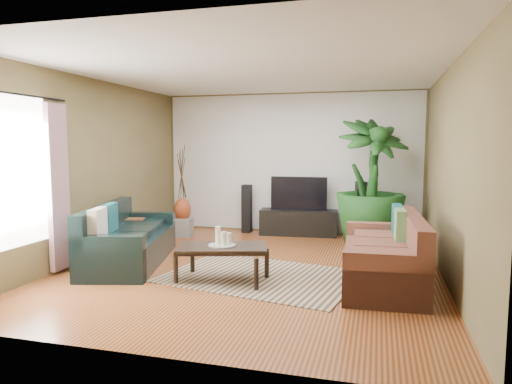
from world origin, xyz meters
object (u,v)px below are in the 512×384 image
(sofa_right, at_px, (382,249))
(pedestal, at_px, (183,227))
(television, at_px, (299,193))
(speaker_right, at_px, (361,210))
(coffee_table, at_px, (222,263))
(side_table, at_px, (131,233))
(potted_plant, at_px, (370,182))
(tv_stand, at_px, (298,222))
(sofa_left, at_px, (130,234))
(vase, at_px, (182,210))
(speaker_left, at_px, (247,209))

(sofa_right, relative_size, pedestal, 5.91)
(television, xyz_separation_m, speaker_right, (1.15, 0.00, -0.28))
(television, bearing_deg, coffee_table, -97.77)
(television, xyz_separation_m, side_table, (-2.47, -1.87, -0.53))
(potted_plant, bearing_deg, pedestal, -176.34)
(tv_stand, distance_m, pedestal, 2.19)
(sofa_left, bearing_deg, vase, -12.22)
(sofa_right, height_order, speaker_right, speaker_right)
(speaker_left, bearing_deg, sofa_left, -108.14)
(side_table, bearing_deg, speaker_right, 27.34)
(tv_stand, xyz_separation_m, speaker_left, (-1.02, 0.00, 0.23))
(coffee_table, height_order, vase, vase)
(sofa_right, height_order, tv_stand, sofa_right)
(coffee_table, xyz_separation_m, potted_plant, (1.74, 2.69, 0.86))
(speaker_left, xyz_separation_m, vase, (-1.06, -0.68, 0.03))
(television, distance_m, speaker_right, 1.18)
(sofa_left, height_order, potted_plant, potted_plant)
(sofa_right, distance_m, speaker_right, 2.74)
(potted_plant, distance_m, pedestal, 3.52)
(coffee_table, height_order, pedestal, coffee_table)
(potted_plant, distance_m, side_table, 4.11)
(coffee_table, bearing_deg, speaker_right, 47.67)
(coffee_table, distance_m, tv_stand, 3.19)
(pedestal, distance_m, vase, 0.33)
(sofa_left, height_order, side_table, sofa_left)
(speaker_left, bearing_deg, tv_stand, 2.18)
(vase, bearing_deg, coffee_table, -56.33)
(speaker_left, xyz_separation_m, side_table, (-1.45, -1.87, -0.20))
(sofa_left, distance_m, coffee_table, 1.66)
(sofa_right, bearing_deg, coffee_table, -79.49)
(television, relative_size, pedestal, 3.10)
(sofa_left, relative_size, pedestal, 6.14)
(sofa_right, bearing_deg, television, -153.24)
(tv_stand, bearing_deg, side_table, -147.73)
(sofa_right, relative_size, television, 1.91)
(pedestal, bearing_deg, speaker_left, 32.86)
(television, relative_size, side_table, 2.01)
(vase, bearing_deg, sofa_left, -87.93)
(sofa_left, distance_m, sofa_right, 3.52)
(sofa_right, height_order, potted_plant, potted_plant)
(sofa_right, xyz_separation_m, speaker_left, (-2.53, 2.71, 0.04))
(sofa_left, height_order, vase, sofa_left)
(sofa_left, distance_m, potted_plant, 4.03)
(potted_plant, xyz_separation_m, pedestal, (-3.39, -0.22, -0.91))
(sofa_right, xyz_separation_m, vase, (-3.59, 2.03, 0.07))
(sofa_left, xyz_separation_m, potted_plant, (3.32, 2.20, 0.66))
(sofa_left, relative_size, speaker_left, 2.25)
(pedestal, bearing_deg, tv_stand, 18.19)
(speaker_right, xyz_separation_m, potted_plant, (0.16, -0.47, 0.56))
(tv_stand, xyz_separation_m, potted_plant, (1.31, -0.47, 0.84))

